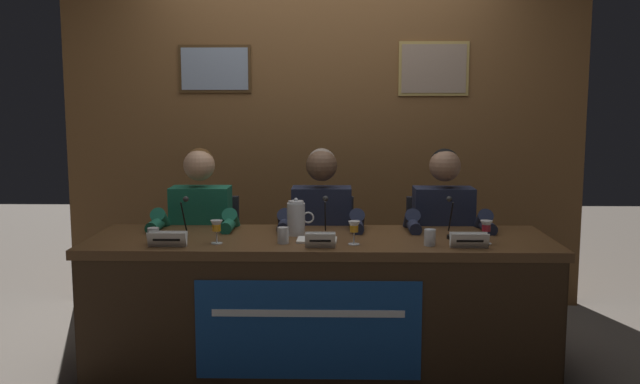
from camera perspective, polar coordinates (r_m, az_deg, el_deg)
name	(u,v)px	position (r m, az deg, el deg)	size (l,w,h in m)	color
ground_plane	(320,368)	(3.99, 0.00, -14.43)	(12.00, 12.00, 0.00)	#70665B
wall_back_panelled	(324,127)	(4.99, 0.34, 5.40)	(3.73, 0.14, 2.60)	brown
conference_table	(319,287)	(3.74, -0.05, -7.86)	(2.53, 0.75, 0.75)	brown
chair_left	(206,270)	(4.47, -9.45, -6.38)	(0.44, 0.44, 0.88)	black
panelist_left	(199,233)	(4.22, -10.03, -3.39)	(0.51, 0.48, 1.21)	black
nameplate_left	(167,239)	(3.61, -12.56, -3.84)	(0.20, 0.06, 0.08)	white
juice_glass_left	(217,227)	(3.63, -8.58, -2.93)	(0.06, 0.06, 0.12)	white
water_cup_left	(153,237)	(3.70, -13.66, -3.62)	(0.06, 0.06, 0.08)	silver
microphone_left	(183,224)	(3.82, -11.29, -2.63)	(0.06, 0.17, 0.22)	black
chair_center	(322,270)	(4.39, 0.16, -6.52)	(0.44, 0.44, 0.88)	black
panelist_center	(321,234)	(4.14, 0.11, -3.49)	(0.51, 0.48, 1.21)	black
nameplate_center	(320,240)	(3.50, 0.02, -4.02)	(0.15, 0.06, 0.08)	white
juice_glass_center	(354,228)	(3.57, 2.84, -3.03)	(0.06, 0.06, 0.12)	white
water_cup_center	(283,236)	(3.61, -3.08, -3.69)	(0.06, 0.06, 0.08)	silver
microphone_center	(325,224)	(3.77, 0.43, -2.63)	(0.06, 0.17, 0.22)	black
chair_right	(439,271)	(4.44, 9.84, -6.47)	(0.44, 0.44, 0.88)	black
panelist_right	(445,234)	(4.19, 10.33, -3.48)	(0.51, 0.48, 1.21)	black
nameplate_right	(469,240)	(3.57, 12.29, -3.94)	(0.19, 0.06, 0.08)	white
juice_glass_right	(486,228)	(3.69, 13.63, -2.90)	(0.06, 0.06, 0.12)	white
water_cup_right	(430,238)	(3.60, 9.10, -3.82)	(0.06, 0.06, 0.08)	silver
microphone_right	(451,224)	(3.82, 10.84, -2.62)	(0.06, 0.17, 0.22)	black
water_pitcher_central	(296,218)	(3.82, -1.98, -2.19)	(0.15, 0.10, 0.21)	silver
document_stack_center	(317,240)	(3.67, -0.26, -4.01)	(0.22, 0.16, 0.01)	white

